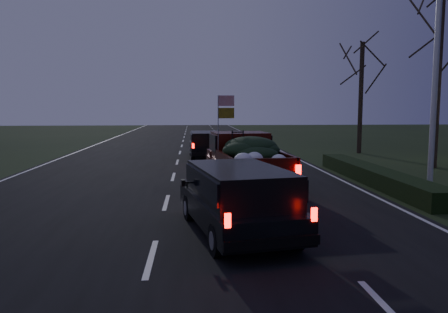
{
  "coord_description": "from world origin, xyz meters",
  "views": [
    {
      "loc": [
        0.82,
        -13.21,
        2.9
      ],
      "look_at": [
        1.85,
        1.06,
        1.3
      ],
      "focal_mm": 35.0,
      "sensor_mm": 36.0,
      "label": 1
    }
  ],
  "objects_px": {
    "pickup_truck": "(245,157)",
    "lead_suv": "(206,142)",
    "light_pole": "(438,34)",
    "rear_suv": "(238,194)"
  },
  "relations": [
    {
      "from": "pickup_truck",
      "to": "lead_suv",
      "type": "xyz_separation_m",
      "value": [
        -1.12,
        9.49,
        -0.18
      ]
    },
    {
      "from": "light_pole",
      "to": "lead_suv",
      "type": "relative_size",
      "value": 2.1
    },
    {
      "from": "light_pole",
      "to": "rear_suv",
      "type": "distance_m",
      "value": 10.47
    },
    {
      "from": "pickup_truck",
      "to": "lead_suv",
      "type": "distance_m",
      "value": 9.56
    },
    {
      "from": "pickup_truck",
      "to": "lead_suv",
      "type": "bearing_deg",
      "value": 91.48
    },
    {
      "from": "light_pole",
      "to": "rear_suv",
      "type": "relative_size",
      "value": 1.94
    },
    {
      "from": "light_pole",
      "to": "pickup_truck",
      "type": "relative_size",
      "value": 1.56
    },
    {
      "from": "light_pole",
      "to": "rear_suv",
      "type": "height_order",
      "value": "light_pole"
    },
    {
      "from": "pickup_truck",
      "to": "lead_suv",
      "type": "relative_size",
      "value": 1.35
    },
    {
      "from": "light_pole",
      "to": "rear_suv",
      "type": "xyz_separation_m",
      "value": [
        -7.66,
        -5.53,
        -4.51
      ]
    }
  ]
}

